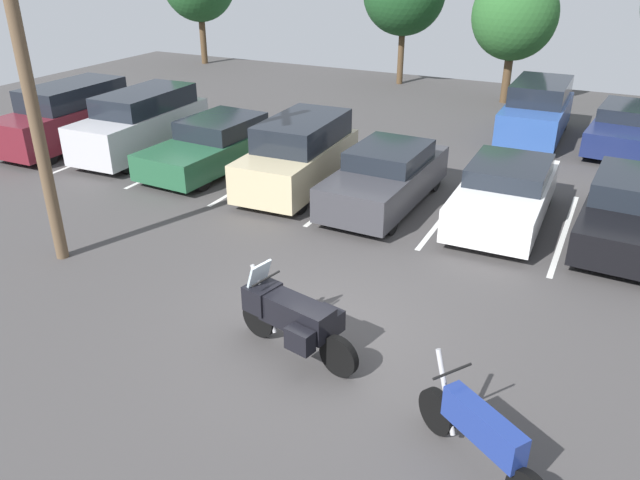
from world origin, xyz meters
TOP-DOWN VIEW (x-y plane):
  - ground at (0.00, 0.00)m, footprint 44.00×44.00m
  - motorcycle_touring at (-0.17, -0.75)m, footprint 2.33×1.07m
  - motorcycle_second at (3.11, -1.90)m, footprint 1.97×1.37m
  - parking_stripes at (-0.89, 6.05)m, footprint 24.81×4.81m
  - car_maroon at (-11.94, 5.88)m, footprint 1.85×4.86m
  - car_silver at (-9.35, 6.34)m, footprint 1.91×4.80m
  - car_green at (-6.56, 6.25)m, footprint 2.18×4.91m
  - car_champagne at (-3.59, 5.86)m, footprint 1.94×4.34m
  - car_charcoal at (-1.10, 5.78)m, footprint 1.92×4.57m
  - car_white at (1.77, 6.05)m, footprint 1.96×4.44m
  - car_black at (4.44, 6.29)m, footprint 2.00×4.75m
  - car_far_blue at (1.28, 13.59)m, footprint 1.89×4.45m
  - car_far_navy at (4.03, 13.66)m, footprint 2.18×4.83m
  - utility_pole at (-6.15, 0.01)m, footprint 1.04×1.60m
  - tree_left at (-0.65, 18.20)m, footprint 3.31×3.31m

SIDE VIEW (x-z plane):
  - ground at x=0.00m, z-range -0.10..0.00m
  - parking_stripes at x=-0.89m, z-range 0.00..0.01m
  - motorcycle_second at x=3.11m, z-range -0.08..1.21m
  - car_far_navy at x=4.03m, z-range 0.00..1.34m
  - motorcycle_touring at x=-0.17m, z-range -0.03..1.38m
  - car_green at x=-6.56m, z-range -0.03..1.39m
  - car_white at x=1.77m, z-range 0.00..1.39m
  - car_black at x=4.44m, z-range -0.02..1.42m
  - car_charcoal at x=-1.10m, z-range -0.01..1.47m
  - car_far_blue at x=1.28m, z-range 0.00..1.84m
  - car_champagne at x=-3.59m, z-range -0.01..1.85m
  - car_silver at x=-9.35m, z-range 0.00..1.91m
  - car_maroon at x=-11.94m, z-range 0.00..1.97m
  - tree_left at x=-0.65m, z-range 0.83..5.96m
  - utility_pole at x=-6.15m, z-range 0.16..7.83m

